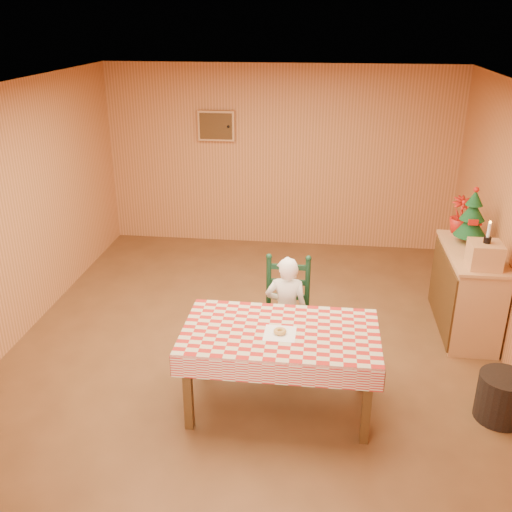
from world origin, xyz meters
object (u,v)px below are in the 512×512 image
Objects in this scene: shelf_unit at (466,291)px; ladder_chair at (287,313)px; crate at (485,255)px; christmas_tree at (472,218)px; dining_table at (280,339)px; storage_bin at (502,397)px; seated_child at (286,311)px.

ladder_chair is at bearing -156.88° from shelf_unit.
shelf_unit is at bearing 91.23° from crate.
dining_table is at bearing -135.69° from christmas_tree.
shelf_unit is 0.71m from crate.
storage_bin is (0.00, -1.76, -1.00)m from christmas_tree.
christmas_tree is (1.88, 1.84, 0.52)m from dining_table.
dining_table reaches higher than storage_bin.
christmas_tree reaches higher than seated_child.
crate is (1.88, 0.46, 0.49)m from seated_child.
seated_child is at bearing -155.42° from shelf_unit.
shelf_unit is at bearing 40.27° from dining_table.
crate reaches higher than ladder_chair.
crate is at bearing -90.00° from christmas_tree.
christmas_tree reaches higher than dining_table.
shelf_unit is 1.53m from storage_bin.
seated_child reaches higher than shelf_unit.
seated_child is (0.00, 0.73, -0.13)m from dining_table.
shelf_unit is at bearing 23.12° from ladder_chair.
crate is at bearing -88.77° from shelf_unit.
dining_table is 3.98× the size of storage_bin.
storage_bin is (0.00, -1.11, -0.85)m from crate.
dining_table is 2.25m from crate.
dining_table is 1.47× the size of seated_child.
seated_child is at bearing 160.89° from storage_bin.
shelf_unit is at bearing 90.48° from storage_bin.
shelf_unit reaches higher than storage_bin.
ladder_chair is 2.04m from shelf_unit.
crate is at bearing 32.24° from dining_table.
storage_bin is at bearing -89.87° from christmas_tree.
seated_child reaches higher than dining_table.
christmas_tree is at bearing 88.02° from shelf_unit.
dining_table is 2.67× the size of christmas_tree.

